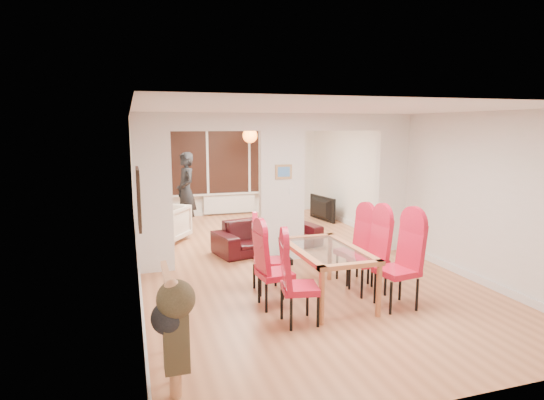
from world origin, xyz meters
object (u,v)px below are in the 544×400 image
dining_chair_lb (275,268)px  dining_chair_rc (353,248)px  coffee_table (274,225)px  bottle (264,215)px  dining_chair_la (300,281)px  armchair (166,224)px  dining_table (326,274)px  dining_chair_rb (368,255)px  person (186,192)px  sofa (268,235)px  dining_chair_ra (397,264)px  dining_chair_lc (268,257)px  television (319,208)px  bowl (270,221)px

dining_chair_lb → dining_chair_rc: (1.44, 0.56, 0.01)m
coffee_table → bottle: (-0.20, 0.11, 0.23)m
dining_chair_la → armchair: size_ratio=1.28×
dining_chair_lb → coffee_table: dining_chair_lb is taller
armchair → coffee_table: bearing=42.4°
dining_table → bottle: 4.42m
dining_table → dining_chair_rb: bearing=4.9°
dining_table → person: size_ratio=0.87×
sofa → person: (-1.29, 2.19, 0.60)m
coffee_table → dining_table: bearing=-98.1°
dining_chair_ra → armchair: size_ratio=1.42×
dining_chair_lb → dining_chair_lc: bearing=76.4°
dining_table → dining_chair_ra: bearing=-34.6°
dining_chair_lb → television: (2.78, 4.96, -0.22)m
dining_chair_la → bowl: (1.14, 4.88, -0.30)m
dining_chair_lb → bowl: 4.48m
dining_table → coffee_table: dining_table is taller
dining_chair_lb → dining_chair_ra: dining_chair_ra is taller
dining_chair_lb → armchair: (-1.10, 3.98, -0.15)m
dining_chair_lb → bottle: size_ratio=4.08×
television → bowl: television is taller
bottle → bowl: size_ratio=1.28×
television → coffee_table: television is taller
dining_chair_la → television: bearing=75.4°
armchair → coffee_table: 2.50m
dining_chair_lb → bottle: bearing=69.8°
dining_chair_ra → bowl: size_ratio=5.83×
dining_table → dining_chair_rc: 0.90m
sofa → coffee_table: sofa is taller
dining_chair_lc → bowl: dining_chair_lc is taller
dining_chair_lb → person: person is taller
dining_chair_lb → bowl: size_ratio=5.24×
dining_chair_lb → armchair: 4.14m
dining_chair_ra → person: 5.79m
dining_chair_rc → dining_table: bearing=-154.5°
dining_chair_la → person: 5.54m
dining_chair_lc → bowl: bearing=86.4°
dining_chair_ra → sofa: bearing=94.8°
dining_table → dining_chair_la: 0.89m
dining_chair_lb → dining_chair_rb: 1.43m
dining_chair_rc → sofa: size_ratio=0.52×
bowl → dining_chair_la: bearing=-103.1°
dining_table → dining_chair_lb: dining_chair_lb is taller
dining_chair_la → dining_chair_rc: (1.32, 1.16, 0.01)m
television → coffee_table: 1.57m
dining_chair_lc → dining_chair_rb: 1.43m
coffee_table → dining_chair_rc: bearing=-88.8°
dining_chair_lc → dining_chair_ra: bearing=-22.8°
dining_chair_rb → dining_chair_ra: bearing=-84.9°
dining_table → sofa: (-0.02, 2.67, -0.06)m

